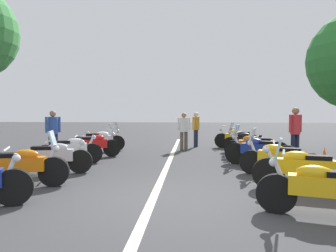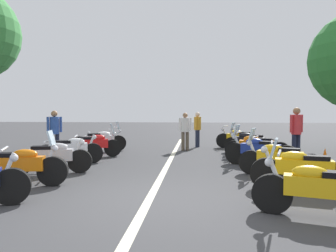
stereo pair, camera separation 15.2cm
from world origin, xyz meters
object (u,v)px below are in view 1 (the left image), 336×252
(bystander_2, at_px, (196,127))
(bystander_1, at_px, (184,129))
(motorcycle_right_row_5, at_px, (248,142))
(traffic_cone_1, at_px, (324,159))
(motorcycle_left_row_3, at_px, (70,150))
(motorcycle_right_row_4, at_px, (255,146))
(motorcycle_right_row_3, at_px, (259,150))
(motorcycle_left_row_4, at_px, (93,144))
(motorcycle_right_row_2, at_px, (279,158))
(motorcycle_left_row_2, at_px, (52,157))
(motorcycle_left_row_5, at_px, (99,140))
(bystander_0, at_px, (295,129))
(motorcycle_right_row_1, at_px, (305,169))
(motorcycle_right_row_0, at_px, (325,188))
(motorcycle_right_row_6, at_px, (238,138))
(motorcycle_left_row_1, at_px, (19,166))
(bystander_3, at_px, (53,130))

(bystander_2, bearing_deg, bystander_1, -95.38)
(motorcycle_right_row_5, relative_size, traffic_cone_1, 3.16)
(traffic_cone_1, bearing_deg, motorcycle_left_row_3, 88.13)
(motorcycle_right_row_4, xyz_separation_m, motorcycle_right_row_5, (1.47, -0.02, 0.01))
(motorcycle_right_row_5, bearing_deg, motorcycle_left_row_3, 46.58)
(motorcycle_right_row_3, bearing_deg, motorcycle_left_row_4, 10.56)
(motorcycle_left_row_4, distance_m, motorcycle_right_row_2, 6.30)
(motorcycle_left_row_2, bearing_deg, motorcycle_left_row_5, 76.62)
(bystander_0, bearing_deg, motorcycle_right_row_3, 102.81)
(motorcycle_left_row_3, distance_m, motorcycle_left_row_5, 3.02)
(motorcycle_left_row_4, height_order, bystander_0, bystander_0)
(motorcycle_right_row_1, xyz_separation_m, motorcycle_right_row_4, (4.26, 0.11, -0.01))
(bystander_0, bearing_deg, motorcycle_left_row_2, 84.44)
(motorcycle_left_row_2, distance_m, motorcycle_right_row_0, 6.33)
(motorcycle_right_row_6, height_order, bystander_1, bystander_1)
(bystander_1, bearing_deg, motorcycle_left_row_5, 88.87)
(motorcycle_left_row_1, distance_m, bystander_2, 8.75)
(bystander_2, bearing_deg, motorcycle_left_row_3, -111.64)
(motorcycle_right_row_0, height_order, motorcycle_right_row_6, motorcycle_right_row_0)
(motorcycle_left_row_4, relative_size, motorcycle_right_row_5, 1.00)
(motorcycle_left_row_3, height_order, traffic_cone_1, motorcycle_left_row_3)
(motorcycle_right_row_5, relative_size, bystander_0, 1.11)
(motorcycle_left_row_1, distance_m, motorcycle_right_row_4, 7.29)
(motorcycle_right_row_3, bearing_deg, motorcycle_left_row_1, 52.33)
(motorcycle_left_row_1, bearing_deg, motorcycle_right_row_0, -27.25)
(bystander_0, xyz_separation_m, bystander_3, (0.05, 8.31, -0.07))
(motorcycle_right_row_0, relative_size, motorcycle_right_row_4, 0.97)
(motorcycle_right_row_6, distance_m, bystander_3, 7.55)
(motorcycle_left_row_1, height_order, motorcycle_right_row_1, motorcycle_left_row_1)
(motorcycle_left_row_2, bearing_deg, motorcycle_right_row_4, 12.13)
(motorcycle_right_row_2, xyz_separation_m, bystander_3, (2.76, 7.05, 0.51))
(bystander_3, bearing_deg, bystander_1, -102.05)
(motorcycle_right_row_0, xyz_separation_m, bystander_0, (5.76, -1.43, 0.57))
(bystander_0, bearing_deg, motorcycle_right_row_6, -2.91)
(motorcycle_right_row_3, bearing_deg, traffic_cone_1, -169.14)
(motorcycle_left_row_5, distance_m, bystander_3, 2.04)
(motorcycle_right_row_6, xyz_separation_m, bystander_3, (-3.03, 6.90, 0.51))
(motorcycle_left_row_5, distance_m, bystander_1, 3.50)
(motorcycle_right_row_3, xyz_separation_m, bystander_3, (1.26, 6.89, 0.49))
(motorcycle_left_row_1, height_order, bystander_0, bystander_0)
(motorcycle_right_row_2, distance_m, motorcycle_right_row_6, 5.78)
(motorcycle_right_row_4, height_order, traffic_cone_1, motorcycle_right_row_4)
(motorcycle_left_row_5, height_order, motorcycle_right_row_3, motorcycle_right_row_3)
(motorcycle_left_row_1, distance_m, motorcycle_right_row_0, 5.86)
(motorcycle_left_row_1, bearing_deg, motorcycle_right_row_6, 39.67)
(motorcycle_right_row_3, relative_size, motorcycle_right_row_6, 1.00)
(motorcycle_left_row_1, distance_m, motorcycle_left_row_5, 5.94)
(motorcycle_left_row_2, bearing_deg, motorcycle_left_row_4, 72.55)
(motorcycle_left_row_2, height_order, motorcycle_right_row_2, motorcycle_right_row_2)
(motorcycle_right_row_0, xyz_separation_m, motorcycle_right_row_3, (4.55, -0.01, 0.01))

